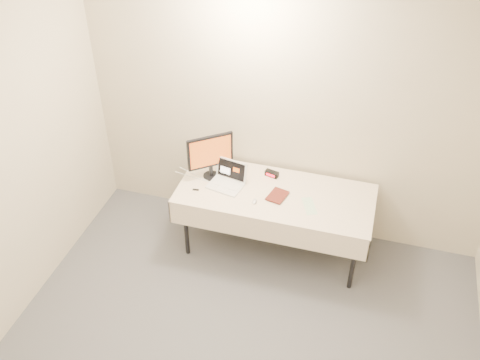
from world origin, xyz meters
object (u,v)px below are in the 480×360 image
(laptop, at_px, (228,179))
(monitor, at_px, (210,153))
(table, at_px, (275,198))
(book, at_px, (270,185))

(laptop, xyz_separation_m, monitor, (-0.19, 0.07, 0.22))
(table, height_order, laptop, laptop)
(table, bearing_deg, book, -148.46)
(monitor, height_order, book, monitor)
(table, height_order, monitor, monitor)
(laptop, height_order, book, laptop)
(book, bearing_deg, laptop, -171.23)
(table, bearing_deg, monitor, 173.31)
(monitor, bearing_deg, table, -44.84)
(laptop, bearing_deg, book, 5.85)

